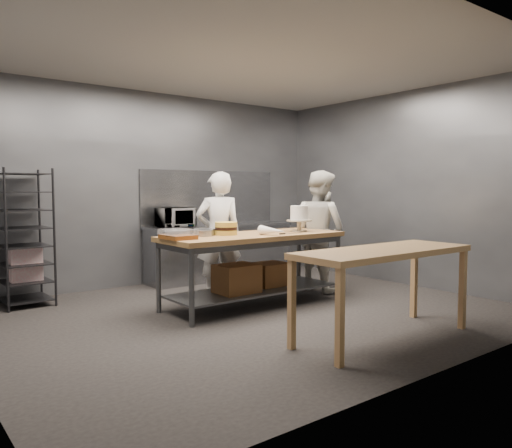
{
  "coord_description": "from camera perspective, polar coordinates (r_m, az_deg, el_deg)",
  "views": [
    {
      "loc": [
        -3.6,
        -4.73,
        1.49
      ],
      "look_at": [
        0.24,
        0.23,
        1.05
      ],
      "focal_mm": 35.0,
      "sensor_mm": 36.0,
      "label": 1
    }
  ],
  "objects": [
    {
      "name": "piping_bag",
      "position": [
        6.12,
        1.9,
        -0.77
      ],
      "size": [
        0.2,
        0.4,
        0.12
      ],
      "primitive_type": "cone",
      "rotation": [
        1.57,
        0.0,
        0.21
      ],
      "color": "white",
      "rests_on": "work_table"
    },
    {
      "name": "pastry_clamshells",
      "position": [
        5.77,
        -8.91,
        -1.14
      ],
      "size": [
        0.31,
        0.41,
        0.11
      ],
      "color": "brown",
      "rests_on": "work_table"
    },
    {
      "name": "work_table",
      "position": [
        6.36,
        -0.39,
        -4.27
      ],
      "size": [
        2.4,
        0.9,
        0.92
      ],
      "color": "olive",
      "rests_on": "ground"
    },
    {
      "name": "offset_spatula",
      "position": [
        6.34,
        3.63,
        -1.1
      ],
      "size": [
        0.36,
        0.02,
        0.02
      ],
      "color": "slate",
      "rests_on": "work_table"
    },
    {
      "name": "near_counter",
      "position": [
        5.11,
        14.39,
        -3.72
      ],
      "size": [
        2.0,
        0.7,
        0.9
      ],
      "color": "olive",
      "rests_on": "ground"
    },
    {
      "name": "chef_behind",
      "position": [
        6.86,
        -4.29,
        -1.24
      ],
      "size": [
        0.74,
        0.61,
        1.73
      ],
      "primitive_type": "imported",
      "rotation": [
        0.0,
        0.0,
        2.78
      ],
      "color": "white",
      "rests_on": "ground"
    },
    {
      "name": "ground",
      "position": [
        6.12,
        -0.42,
        -10.07
      ],
      "size": [
        6.0,
        6.0,
        0.0
      ],
      "primitive_type": "plane",
      "color": "black",
      "rests_on": "ground"
    },
    {
      "name": "microwave",
      "position": [
        7.87,
        -9.19,
        0.76
      ],
      "size": [
        0.54,
        0.37,
        0.3
      ],
      "primitive_type": "imported",
      "color": "black",
      "rests_on": "back_counter"
    },
    {
      "name": "frosted_cake_stand",
      "position": [
        6.72,
        4.96,
        1.0
      ],
      "size": [
        0.34,
        0.34,
        0.35
      ],
      "color": "#B7AC92",
      "rests_on": "work_table"
    },
    {
      "name": "back_wall",
      "position": [
        8.07,
        -11.27,
        4.01
      ],
      "size": [
        6.0,
        0.04,
        3.0
      ],
      "primitive_type": "cube",
      "color": "#4C4F54",
      "rests_on": "ground"
    },
    {
      "name": "back_counter",
      "position": [
        8.36,
        -4.03,
        -3.13
      ],
      "size": [
        2.6,
        0.6,
        0.9
      ],
      "color": "slate",
      "rests_on": "ground"
    },
    {
      "name": "chef_right",
      "position": [
        7.39,
        7.32,
        -0.76
      ],
      "size": [
        0.67,
        0.86,
        1.76
      ],
      "primitive_type": "imported",
      "rotation": [
        0.0,
        0.0,
        1.58
      ],
      "color": "silver",
      "rests_on": "ground"
    },
    {
      "name": "layer_cake",
      "position": [
        6.21,
        -3.44,
        -0.51
      ],
      "size": [
        0.28,
        0.28,
        0.16
      ],
      "color": "gold",
      "rests_on": "work_table"
    },
    {
      "name": "speed_rack",
      "position": [
        7.02,
        -24.96,
        -1.54
      ],
      "size": [
        0.62,
        0.67,
        1.75
      ],
      "color": "black",
      "rests_on": "ground"
    },
    {
      "name": "cake_pans",
      "position": [
        6.12,
        -7.14,
        -1.01
      ],
      "size": [
        0.77,
        0.42,
        0.07
      ],
      "color": "gray",
      "rests_on": "work_table"
    },
    {
      "name": "splashback_panel",
      "position": [
        8.55,
        -5.17,
        3.06
      ],
      "size": [
        2.6,
        0.02,
        0.9
      ],
      "primitive_type": "cube",
      "color": "slate",
      "rests_on": "back_counter"
    }
  ]
}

